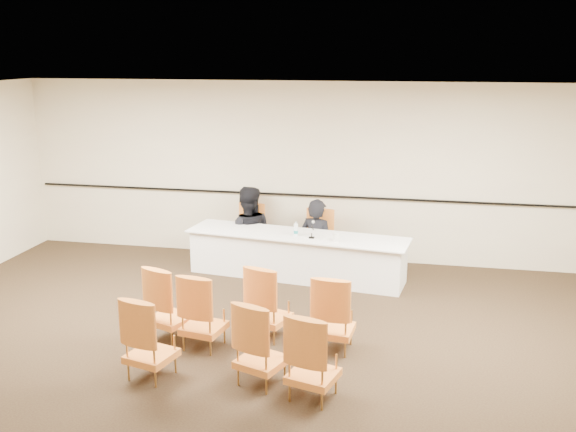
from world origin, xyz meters
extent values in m
plane|color=black|center=(0.00, 0.00, 0.00)|extent=(10.00, 10.00, 0.00)
plane|color=white|center=(0.00, 0.00, 3.00)|extent=(10.00, 10.00, 0.00)
cube|color=beige|center=(0.00, 4.00, 1.50)|extent=(10.00, 0.04, 3.00)
cube|color=black|center=(0.00, 3.96, 1.10)|extent=(9.80, 0.04, 0.03)
imported|color=black|center=(0.25, 3.45, 0.34)|extent=(0.70, 0.57, 1.65)
imported|color=black|center=(-0.96, 3.61, 0.38)|extent=(1.00, 0.85, 1.80)
cube|color=silver|center=(0.32, 2.87, 0.70)|extent=(0.35, 0.29, 0.00)
cylinder|color=silver|center=(0.00, 2.87, 0.75)|extent=(0.08, 0.08, 0.10)
cylinder|color=silver|center=(0.66, 2.68, 0.77)|extent=(0.10, 0.10, 0.13)
camera|label=1|loc=(1.80, -6.49, 3.46)|focal=40.00mm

